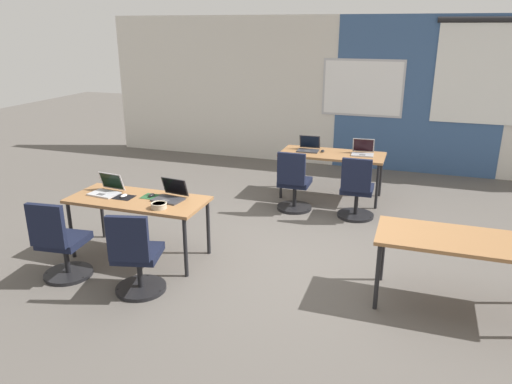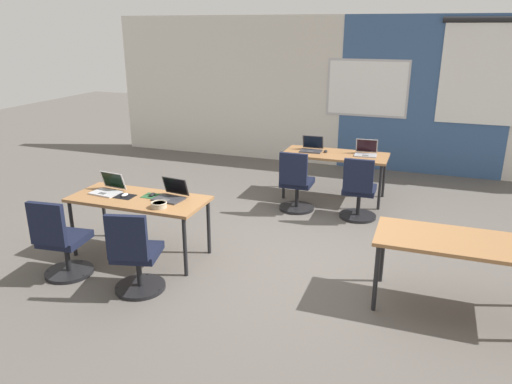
{
  "view_description": "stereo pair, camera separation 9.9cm",
  "coord_description": "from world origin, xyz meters",
  "px_view_note": "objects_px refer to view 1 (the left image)",
  "views": [
    {
      "loc": [
        1.24,
        -5.17,
        2.6
      ],
      "look_at": [
        -0.4,
        -0.32,
        0.85
      ],
      "focal_mm": 34.2,
      "sensor_mm": 36.0,
      "label": 1
    },
    {
      "loc": [
        1.33,
        -5.13,
        2.6
      ],
      "look_at": [
        -0.4,
        -0.32,
        0.85
      ],
      "focal_mm": 34.2,
      "sensor_mm": 36.0,
      "label": 2
    }
  ],
  "objects_px": {
    "chair_near_left_end": "(61,247)",
    "laptop_near_left_end": "(107,189)",
    "chair_far_right": "(356,193)",
    "chair_near_left_inner": "(136,260)",
    "snack_bowl": "(159,205)",
    "mouse_far_left": "(323,151)",
    "desk_far_center": "(332,157)",
    "laptop_far_right": "(363,151)",
    "mouse_near_left_end": "(124,196)",
    "mouse_near_left_inner": "(152,195)",
    "chair_far_left": "(294,186)",
    "laptop_far_left": "(309,148)",
    "desk_near_right": "(464,245)",
    "laptop_near_left_inner": "(170,195)",
    "desk_near_left": "(138,203)"
  },
  "relations": [
    {
      "from": "chair_near_left_end",
      "to": "laptop_near_left_end",
      "type": "bearing_deg",
      "value": -99.51
    },
    {
      "from": "mouse_near_left_inner",
      "to": "chair_near_left_inner",
      "type": "distance_m",
      "value": 1.01
    },
    {
      "from": "chair_near_left_end",
      "to": "mouse_near_left_inner",
      "type": "distance_m",
      "value": 1.13
    },
    {
      "from": "laptop_near_left_end",
      "to": "laptop_near_left_inner",
      "type": "distance_m",
      "value": 0.82
    },
    {
      "from": "desk_near_right",
      "to": "chair_far_left",
      "type": "bearing_deg",
      "value": 136.85
    },
    {
      "from": "chair_near_left_end",
      "to": "mouse_far_left",
      "type": "height_order",
      "value": "chair_near_left_end"
    },
    {
      "from": "chair_far_right",
      "to": "mouse_near_left_inner",
      "type": "distance_m",
      "value": 2.88
    },
    {
      "from": "chair_near_left_inner",
      "to": "snack_bowl",
      "type": "bearing_deg",
      "value": -99.64
    },
    {
      "from": "chair_near_left_inner",
      "to": "snack_bowl",
      "type": "xyz_separation_m",
      "value": [
        -0.05,
        0.58,
        0.38
      ]
    },
    {
      "from": "laptop_far_right",
      "to": "chair_far_left",
      "type": "bearing_deg",
      "value": -139.14
    },
    {
      "from": "mouse_far_left",
      "to": "chair_near_left_inner",
      "type": "relative_size",
      "value": 0.11
    },
    {
      "from": "chair_near_left_end",
      "to": "chair_far_left",
      "type": "xyz_separation_m",
      "value": [
        1.83,
        2.8,
        0.0
      ]
    },
    {
      "from": "laptop_near_left_inner",
      "to": "mouse_near_left_inner",
      "type": "relative_size",
      "value": 3.62
    },
    {
      "from": "desk_far_center",
      "to": "laptop_far_right",
      "type": "bearing_deg",
      "value": 9.95
    },
    {
      "from": "mouse_far_left",
      "to": "snack_bowl",
      "type": "distance_m",
      "value": 3.27
    },
    {
      "from": "mouse_near_left_inner",
      "to": "chair_near_left_inner",
      "type": "bearing_deg",
      "value": -70.52
    },
    {
      "from": "laptop_far_left",
      "to": "chair_near_left_inner",
      "type": "xyz_separation_m",
      "value": [
        -0.92,
        -3.64,
        -0.39
      ]
    },
    {
      "from": "laptop_far_right",
      "to": "mouse_far_left",
      "type": "xyz_separation_m",
      "value": [
        -0.62,
        -0.05,
        -0.03
      ]
    },
    {
      "from": "laptop_far_left",
      "to": "laptop_near_left_end",
      "type": "bearing_deg",
      "value": -124.74
    },
    {
      "from": "desk_far_center",
      "to": "mouse_near_left_inner",
      "type": "relative_size",
      "value": 15.86
    },
    {
      "from": "chair_far_right",
      "to": "laptop_near_left_end",
      "type": "distance_m",
      "value": 3.35
    },
    {
      "from": "laptop_far_right",
      "to": "chair_near_left_end",
      "type": "distance_m",
      "value": 4.56
    },
    {
      "from": "mouse_near_left_inner",
      "to": "chair_far_left",
      "type": "bearing_deg",
      "value": 57.83
    },
    {
      "from": "laptop_near_left_end",
      "to": "laptop_far_right",
      "type": "bearing_deg",
      "value": 53.26
    },
    {
      "from": "chair_far_right",
      "to": "laptop_near_left_end",
      "type": "relative_size",
      "value": 2.55
    },
    {
      "from": "chair_near_left_end",
      "to": "laptop_far_left",
      "type": "xyz_separation_m",
      "value": [
        1.85,
        3.62,
        0.39
      ]
    },
    {
      "from": "desk_near_right",
      "to": "mouse_far_left",
      "type": "xyz_separation_m",
      "value": [
        -1.91,
        2.83,
        0.08
      ]
    },
    {
      "from": "desk_far_center",
      "to": "laptop_far_right",
      "type": "relative_size",
      "value": 4.6
    },
    {
      "from": "chair_far_left",
      "to": "laptop_near_left_inner",
      "type": "xyz_separation_m",
      "value": [
        -0.97,
        -1.93,
        0.39
      ]
    },
    {
      "from": "chair_far_right",
      "to": "laptop_near_left_inner",
      "type": "height_order",
      "value": "laptop_near_left_inner"
    },
    {
      "from": "laptop_near_left_end",
      "to": "mouse_far_left",
      "type": "distance_m",
      "value": 3.45
    },
    {
      "from": "laptop_near_left_inner",
      "to": "desk_near_left",
      "type": "bearing_deg",
      "value": -157.73
    },
    {
      "from": "mouse_near_left_end",
      "to": "mouse_near_left_inner",
      "type": "xyz_separation_m",
      "value": [
        0.29,
        0.12,
        0.0
      ]
    },
    {
      "from": "chair_far_right",
      "to": "chair_far_left",
      "type": "xyz_separation_m",
      "value": [
        -0.91,
        0.02,
        0.0
      ]
    },
    {
      "from": "desk_near_right",
      "to": "snack_bowl",
      "type": "relative_size",
      "value": 9.01
    },
    {
      "from": "desk_near_left",
      "to": "chair_near_left_end",
      "type": "relative_size",
      "value": 1.74
    },
    {
      "from": "chair_near_left_end",
      "to": "snack_bowl",
      "type": "height_order",
      "value": "chair_near_left_end"
    },
    {
      "from": "mouse_near_left_end",
      "to": "chair_far_right",
      "type": "bearing_deg",
      "value": 39.94
    },
    {
      "from": "desk_far_center",
      "to": "chair_near_left_inner",
      "type": "relative_size",
      "value": 1.74
    },
    {
      "from": "chair_near_left_end",
      "to": "mouse_far_left",
      "type": "distance_m",
      "value": 4.18
    },
    {
      "from": "chair_far_left",
      "to": "mouse_near_left_end",
      "type": "bearing_deg",
      "value": 52.89
    },
    {
      "from": "laptop_near_left_inner",
      "to": "chair_near_left_inner",
      "type": "bearing_deg",
      "value": -78.46
    },
    {
      "from": "chair_far_left",
      "to": "chair_near_left_inner",
      "type": "bearing_deg",
      "value": 71.49
    },
    {
      "from": "mouse_near_left_end",
      "to": "chair_far_left",
      "type": "xyz_separation_m",
      "value": [
        1.51,
        2.05,
        -0.36
      ]
    },
    {
      "from": "laptop_far_right",
      "to": "laptop_near_left_end",
      "type": "distance_m",
      "value": 3.88
    },
    {
      "from": "laptop_far_right",
      "to": "chair_far_right",
      "type": "xyz_separation_m",
      "value": [
        0.05,
        -0.88,
        -0.39
      ]
    },
    {
      "from": "desk_near_right",
      "to": "mouse_far_left",
      "type": "distance_m",
      "value": 3.42
    },
    {
      "from": "laptop_far_right",
      "to": "snack_bowl",
      "type": "distance_m",
      "value": 3.58
    },
    {
      "from": "chair_near_left_end",
      "to": "mouse_far_left",
      "type": "relative_size",
      "value": 8.86
    },
    {
      "from": "desk_far_center",
      "to": "chair_far_right",
      "type": "bearing_deg",
      "value": -57.84
    }
  ]
}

